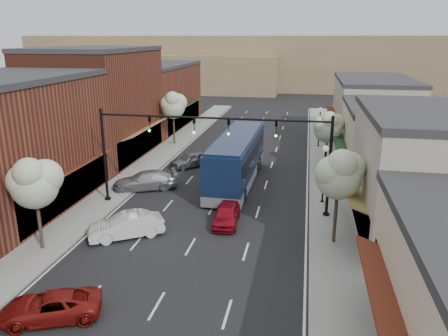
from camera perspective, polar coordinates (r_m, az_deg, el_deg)
The scene contains 27 objects.
ground at distance 24.51m, azimuth -5.64°, elevation -12.28°, with size 160.00×160.00×0.00m, color black.
sidewalk_left at distance 43.31m, azimuth -9.51°, elevation 0.76°, with size 2.80×73.00×0.15m, color gray.
sidewalk_right at distance 40.80m, azimuth 13.25°, elevation -0.46°, with size 2.80×73.00×0.15m, color gray.
curb_left at distance 42.86m, azimuth -7.75°, elevation 0.67°, with size 0.25×73.00×0.17m, color gray.
curb_right at distance 40.75m, azimuth 11.28°, elevation -0.36°, with size 0.25×73.00×0.17m, color gray.
bldg_left_midnear at distance 34.28m, azimuth -26.39°, elevation 2.87°, with size 10.14×14.10×9.40m.
bldg_left_midfar at distance 45.86m, azimuth -16.13°, elevation 8.05°, with size 10.14×14.10×10.90m.
bldg_left_far at distance 60.60m, azimuth -9.25°, elevation 9.29°, with size 10.14×18.10×8.40m.
bldg_right_midnear at distance 28.65m, azimuth 25.30°, elevation -1.02°, with size 9.14×12.10×7.90m.
bldg_right_midfar at distance 40.16m, azimuth 21.14°, elevation 3.14°, with size 9.14×12.10×6.40m.
bldg_right_far at distance 53.65m, azimuth 18.72°, elevation 7.13°, with size 9.14×16.10×7.40m.
hill_far at distance 110.83m, azimuth 7.70°, elevation 13.65°, with size 120.00×30.00×12.00m, color #7A6647.
hill_near at distance 103.64m, azimuth -7.01°, elevation 12.35°, with size 50.00×20.00×8.00m, color #7A6647.
signal_mast_right at distance 29.41m, azimuth 9.12°, elevation 2.30°, with size 8.22×0.46×7.00m.
signal_mast_left at distance 31.72m, azimuth -11.63°, elevation 3.23°, with size 8.22×0.46×7.00m.
tree_right_near at distance 25.63m, azimuth 14.88°, elevation -0.63°, with size 2.85×2.65×5.95m.
tree_right_far at distance 41.25m, azimuth 13.47°, elevation 5.33°, with size 2.85×2.65×5.43m.
tree_left_near at distance 26.23m, azimuth -23.55°, elevation -1.63°, with size 2.85×2.65×5.69m.
tree_left_far at distance 49.20m, azimuth -6.63°, elevation 8.21°, with size 2.85×2.65×6.13m.
lamp_post_near at distance 32.28m, azimuth 13.01°, elevation 0.41°, with size 0.44×0.44×4.44m.
lamp_post_far at distance 49.32m, azimuth 12.40°, elevation 6.07°, with size 0.44×0.44×4.44m.
coach_bus at distance 36.51m, azimuth 1.71°, elevation 1.28°, with size 3.13×13.35×4.06m.
red_hatchback at distance 28.84m, azimuth 0.34°, elevation -6.08°, with size 1.57×3.91×1.33m, color maroon.
parked_car_a at distance 21.34m, azimuth -21.70°, elevation -16.46°, with size 2.00×4.33×1.20m, color maroon.
parked_car_b at distance 27.66m, azimuth -12.70°, elevation -7.36°, with size 1.59×4.56×1.50m, color silver.
parked_car_c at distance 35.75m, azimuth -10.28°, elevation -1.62°, with size 2.08×5.11×1.48m, color #9B9BA0.
parked_car_d at distance 41.39m, azimuth -4.34°, elevation 1.11°, with size 1.68×4.17×1.42m, color #5A5C61.
Camera 1 is at (6.29, -20.49, 11.90)m, focal length 35.00 mm.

